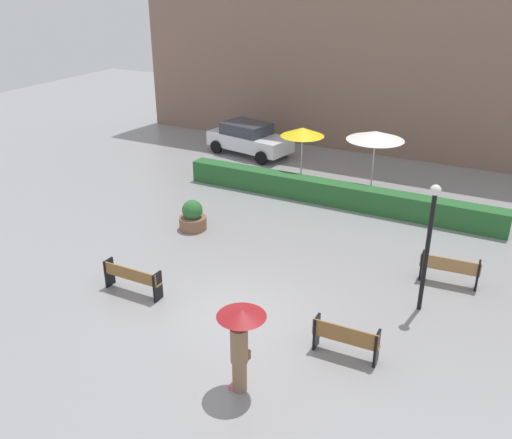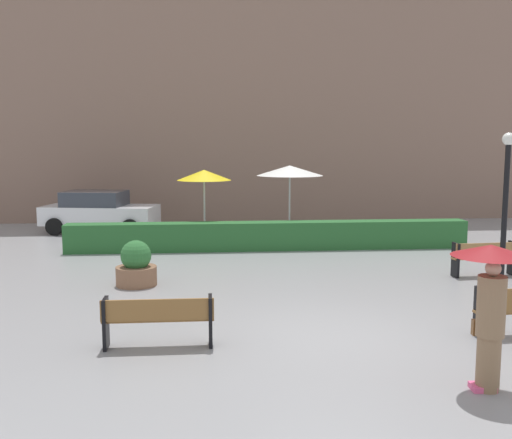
{
  "view_description": "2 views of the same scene",
  "coord_description": "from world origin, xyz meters",
  "views": [
    {
      "loc": [
        6.32,
        -10.92,
        8.41
      ],
      "look_at": [
        -1.04,
        3.25,
        1.23
      ],
      "focal_mm": 39.05,
      "sensor_mm": 36.0,
      "label": 1
    },
    {
      "loc": [
        -2.24,
        -9.98,
        3.36
      ],
      "look_at": [
        -0.99,
        4.67,
        1.46
      ],
      "focal_mm": 41.35,
      "sensor_mm": 36.0,
      "label": 2
    }
  ],
  "objects": [
    {
      "name": "building_facade",
      "position": [
        0.0,
        16.0,
        5.91
      ],
      "size": [
        28.0,
        1.2,
        11.81
      ],
      "primitive_type": "cube",
      "color": "#846656",
      "rests_on": "ground"
    },
    {
      "name": "planter_pot",
      "position": [
        -3.91,
        3.94,
        0.46
      ],
      "size": [
        0.97,
        0.97,
        1.08
      ],
      "color": "brown",
      "rests_on": "ground"
    },
    {
      "name": "patio_umbrella_yellow",
      "position": [
        -2.29,
        9.84,
        2.3
      ],
      "size": [
        1.82,
        1.82,
        2.48
      ],
      "color": "silver",
      "rests_on": "ground"
    },
    {
      "name": "patio_umbrella_white",
      "position": [
        0.66,
        10.25,
        2.42
      ],
      "size": [
        2.3,
        2.3,
        2.6
      ],
      "color": "silver",
      "rests_on": "ground"
    },
    {
      "name": "ground_plane",
      "position": [
        0.0,
        0.0,
        0.0
      ],
      "size": [
        60.0,
        60.0,
        0.0
      ],
      "primitive_type": "plane",
      "color": "gray"
    },
    {
      "name": "lamp_post",
      "position": [
        4.36,
        2.46,
        2.23
      ],
      "size": [
        0.28,
        0.28,
        3.59
      ],
      "color": "black",
      "rests_on": "ground"
    },
    {
      "name": "bench_near_left",
      "position": [
        -3.05,
        -0.46,
        0.51
      ],
      "size": [
        1.84,
        0.37,
        0.85
      ],
      "color": "olive",
      "rests_on": "ground"
    },
    {
      "name": "bench_far_right",
      "position": [
        4.8,
        4.17,
        0.52
      ],
      "size": [
        1.69,
        0.46,
        0.87
      ],
      "color": "#9E7242",
      "rests_on": "ground"
    },
    {
      "name": "parked_car",
      "position": [
        -6.28,
        12.59,
        0.82
      ],
      "size": [
        4.46,
        2.6,
        1.57
      ],
      "color": "silver",
      "rests_on": "ground"
    },
    {
      "name": "hedge_strip",
      "position": [
        -0.24,
        8.4,
        0.44
      ],
      "size": [
        12.72,
        0.7,
        0.89
      ],
      "primitive_type": "cube",
      "color": "#28602D",
      "rests_on": "ground"
    },
    {
      "name": "pedestrian_with_umbrella",
      "position": [
        1.58,
        -2.51,
        1.35
      ],
      "size": [
        1.06,
        1.06,
        2.01
      ],
      "color": "#8C6B4C",
      "rests_on": "ground"
    }
  ]
}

